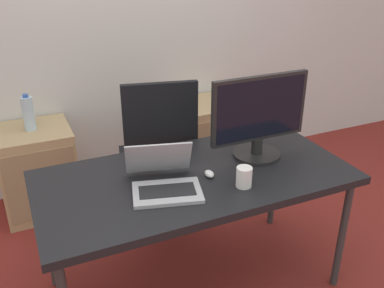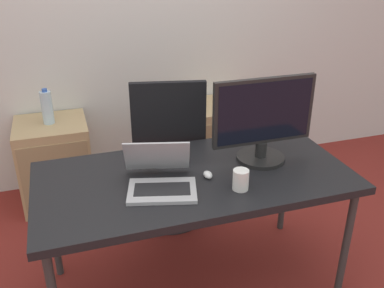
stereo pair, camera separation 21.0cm
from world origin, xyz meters
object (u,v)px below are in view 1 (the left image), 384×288
object	(u,v)px
cabinet_right	(203,139)
laptop_center	(164,180)
water_bottle	(28,113)
office_chair	(158,171)
cabinet_left	(38,170)
coffee_cup_brown	(150,159)
mouse	(209,174)
coffee_cup_white	(244,177)
monitor	(259,118)

from	to	relation	value
cabinet_right	laptop_center	distance (m)	1.53
water_bottle	laptop_center	world-z (taller)	laptop_center
office_chair	cabinet_right	bearing A→B (deg)	40.72
cabinet_left	laptop_center	xyz separation A→B (m)	(0.50, -1.23, 0.45)
water_bottle	cabinet_left	bearing A→B (deg)	-90.00
water_bottle	coffee_cup_brown	bearing A→B (deg)	-63.18
coffee_cup_brown	cabinet_right	bearing A→B (deg)	51.78
cabinet_right	mouse	size ratio (longest dim) A/B	9.83
cabinet_left	office_chair	bearing A→B (deg)	-33.81
office_chair	laptop_center	bearing A→B (deg)	-107.18
water_bottle	coffee_cup_white	size ratio (longest dim) A/B	2.50
water_bottle	coffee_cup_white	distance (m)	1.60
laptop_center	mouse	world-z (taller)	laptop_center
cabinet_right	monitor	distance (m)	1.29
monitor	laptop_center	bearing A→B (deg)	-168.81
office_chair	laptop_center	xyz separation A→B (m)	(-0.23, -0.74, 0.37)
mouse	coffee_cup_brown	size ratio (longest dim) A/B	0.65
coffee_cup_brown	water_bottle	bearing A→B (deg)	116.82
coffee_cup_white	mouse	bearing A→B (deg)	126.34
coffee_cup_white	coffee_cup_brown	xyz separation A→B (m)	(-0.34, 0.36, -0.00)
cabinet_left	laptop_center	world-z (taller)	laptop_center
cabinet_right	coffee_cup_white	xyz separation A→B (m)	(-0.44, -1.36, 0.45)
cabinet_left	cabinet_right	world-z (taller)	same
office_chair	cabinet_right	size ratio (longest dim) A/B	1.69
water_bottle	coffee_cup_white	bearing A→B (deg)	-58.08
cabinet_right	coffee_cup_white	distance (m)	1.50
coffee_cup_white	coffee_cup_brown	distance (m)	0.50
mouse	coffee_cup_white	distance (m)	0.19
water_bottle	office_chair	bearing A→B (deg)	-33.93
monitor	office_chair	bearing A→B (deg)	119.03
laptop_center	coffee_cup_brown	bearing A→B (deg)	87.90
mouse	coffee_cup_white	world-z (taller)	coffee_cup_white
mouse	cabinet_right	bearing A→B (deg)	65.56
office_chair	coffee_cup_white	size ratio (longest dim) A/B	10.53
monitor	mouse	distance (m)	0.40
water_bottle	laptop_center	bearing A→B (deg)	-67.98
coffee_cup_brown	coffee_cup_white	bearing A→B (deg)	-46.58
water_bottle	coffee_cup_white	xyz separation A→B (m)	(0.85, -1.36, 0.03)
office_chair	cabinet_right	distance (m)	0.75
office_chair	water_bottle	distance (m)	0.94
mouse	coffee_cup_white	size ratio (longest dim) A/B	0.63
coffee_cup_brown	mouse	bearing A→B (deg)	-42.49
office_chair	mouse	distance (m)	0.80
coffee_cup_brown	cabinet_left	bearing A→B (deg)	116.88
office_chair	coffee_cup_brown	bearing A→B (deg)	-113.34
monitor	coffee_cup_brown	world-z (taller)	monitor
mouse	water_bottle	bearing A→B (deg)	121.35
cabinet_right	coffee_cup_brown	xyz separation A→B (m)	(-0.78, -1.00, 0.45)
coffee_cup_white	cabinet_right	bearing A→B (deg)	72.00
office_chair	cabinet_left	xyz separation A→B (m)	(-0.73, 0.49, -0.08)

